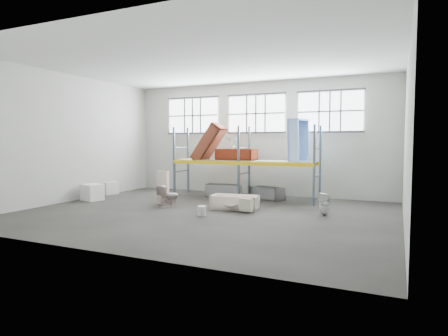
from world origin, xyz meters
The scene contains 34 objects.
floor centered at (0.00, 0.00, -0.05)m, with size 12.00×10.00×0.10m, color #433F39.
ceiling centered at (0.00, 0.00, 5.05)m, with size 12.00×10.00×0.10m, color silver.
wall_back centered at (0.00, 5.05, 2.50)m, with size 12.00×0.10×5.00m, color #AAA99E.
wall_front centered at (0.00, -5.05, 2.50)m, with size 12.00×0.10×5.00m, color #9C9B90.
wall_left centered at (-6.05, 0.00, 2.50)m, with size 0.10×10.00×5.00m, color #9E9D93.
wall_right centered at (6.05, 0.00, 2.50)m, with size 0.10×10.00×5.00m, color #BAB9AC.
window_left centered at (-3.20, 4.94, 3.60)m, with size 2.60×0.04×1.60m, color white.
window_mid centered at (0.00, 4.94, 3.60)m, with size 2.60×0.04×1.60m, color white.
window_right centered at (3.20, 4.94, 3.60)m, with size 2.60×0.04×1.60m, color white.
rack_upright_la centered at (-3.00, 2.90, 1.50)m, with size 0.08×0.08×3.00m, color slate.
rack_upright_lb centered at (-3.00, 4.10, 1.50)m, with size 0.08×0.08×3.00m, color slate.
rack_upright_ma centered at (0.00, 2.90, 1.50)m, with size 0.08×0.08×3.00m, color slate.
rack_upright_mb centered at (0.00, 4.10, 1.50)m, with size 0.08×0.08×3.00m, color slate.
rack_upright_ra centered at (3.00, 2.90, 1.50)m, with size 0.08×0.08×3.00m, color slate.
rack_upright_rb centered at (3.00, 4.10, 1.50)m, with size 0.08×0.08×3.00m, color slate.
rack_beam_front centered at (0.00, 2.90, 1.50)m, with size 6.00×0.10×0.14m, color yellow.
rack_beam_back centered at (0.00, 4.10, 1.50)m, with size 6.00×0.10×0.14m, color yellow.
shelf_deck centered at (0.00, 3.50, 1.58)m, with size 5.90×1.10×0.03m, color gray.
wet_patch centered at (0.00, 2.70, 0.00)m, with size 1.80×1.80×0.00m, color black.
bathtub_beige centered at (0.61, 1.04, 0.24)m, with size 1.64×0.77×0.48m, color #F9DED2, non-canonical shape.
cistern_spare centered at (1.27, 0.49, 0.28)m, with size 0.43×0.20×0.41m, color beige.
sink_in_tub centered at (0.67, 0.60, 0.16)m, with size 0.47×0.47×0.16m, color beige.
toilet_beige centered at (-1.82, 0.59, 0.40)m, with size 0.44×0.78×0.79m, color beige.
cistern_tall centered at (-2.31, 0.97, 0.63)m, with size 0.40×0.26×1.25m, color beige.
toilet_white centered at (3.70, 1.17, 0.37)m, with size 0.34×0.34×0.75m, color white.
steel_tub_left centered at (-0.99, 3.61, 0.27)m, with size 1.46×0.68×0.54m, color #989A9F, non-canonical shape.
steel_tub_right centered at (0.93, 3.75, 0.25)m, with size 1.38×0.64×0.51m, color #94949A, non-canonical shape.
rust_tub_flat centered at (-0.37, 3.57, 1.82)m, with size 1.65×0.77×0.46m, color maroon, non-canonical shape.
rust_tub_tilted centered at (-1.56, 3.38, 2.29)m, with size 1.79×0.84×0.50m, color maroon, non-canonical shape.
sink_on_shelf centered at (-0.40, 3.23, 2.09)m, with size 0.58×0.45×0.52m, color silver.
blue_tub_upright centered at (2.22, 3.67, 2.40)m, with size 1.70×0.80×0.48m, color #90B4EF, non-canonical shape.
bucket centered at (0.14, -0.53, 0.16)m, with size 0.27×0.27×0.32m, color silver.
carton_near centered at (-5.40, 0.52, 0.33)m, with size 0.76×0.65×0.65m, color white.
carton_far centered at (-6.05, 2.24, 0.27)m, with size 0.66×0.66×0.55m, color silver.
Camera 1 is at (5.81, -11.29, 2.38)m, focal length 30.88 mm.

